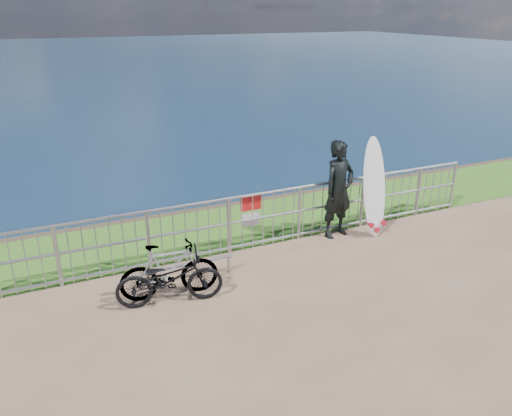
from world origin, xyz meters
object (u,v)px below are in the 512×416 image
surfboard (374,191)px  bicycle_near (169,279)px  bicycle_far (169,270)px  surfer (339,189)px

surfboard → bicycle_near: 4.57m
surfboard → bicycle_far: bearing=-171.4°
surfer → bicycle_near: surfer is taller
surfboard → bicycle_far: size_ratio=1.28×
surfer → surfboard: 0.74m
surfboard → bicycle_far: 4.48m
surfboard → bicycle_near: surfboard is taller
bicycle_near → bicycle_far: 0.21m
surfer → surfboard: surfboard is taller
surfer → bicycle_far: (-3.71, -0.90, -0.52)m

